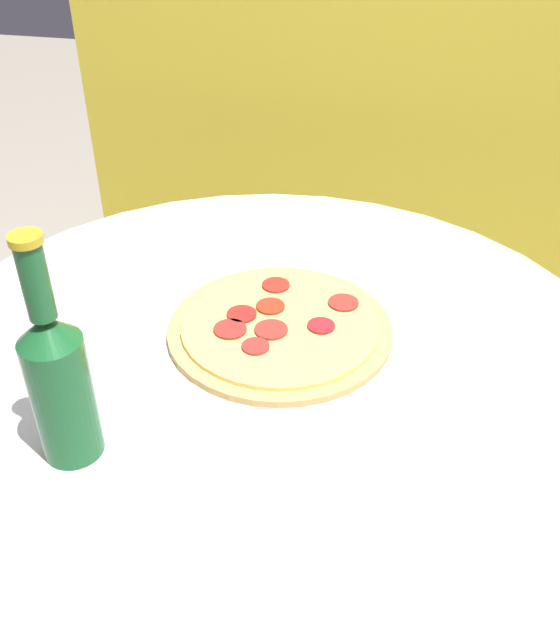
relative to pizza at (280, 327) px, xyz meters
name	(u,v)px	position (x,y,z in m)	size (l,w,h in m)	color
table	(266,457)	(-0.01, -0.06, -0.18)	(0.95, 0.95, 0.72)	silver
fence_panel	(358,95)	(-0.01, 0.86, 0.03)	(1.32, 0.04, 1.52)	gold
pizza	(280,327)	(0.00, 0.00, 0.00)	(0.30, 0.30, 0.02)	tan
beer_bottle	(59,379)	(-0.17, -0.25, 0.09)	(0.06, 0.06, 0.26)	#195628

